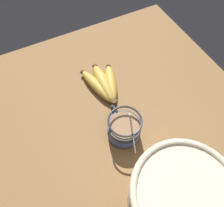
{
  "coord_description": "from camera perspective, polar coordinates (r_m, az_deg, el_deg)",
  "views": [
    {
      "loc": [
        -29.87,
        16.25,
        68.26
      ],
      "look_at": [
        3.84,
        -0.84,
        7.17
      ],
      "focal_mm": 35.0,
      "sensor_mm": 36.0,
      "label": 1
    }
  ],
  "objects": [
    {
      "name": "woven_basket",
      "position": [
        0.59,
        16.99,
        -22.72
      ],
      "size": [
        24.71,
        24.71,
        17.28
      ],
      "color": "beige",
      "rests_on": "table"
    },
    {
      "name": "banana_bunch",
      "position": [
        0.79,
        -2.19,
        5.13
      ],
      "size": [
        20.33,
        13.65,
        4.43
      ],
      "color": "#4C381E",
      "rests_on": "table"
    },
    {
      "name": "table",
      "position": [
        0.75,
        0.76,
        -4.79
      ],
      "size": [
        95.11,
        95.11,
        2.8
      ],
      "color": "brown",
      "rests_on": "ground"
    },
    {
      "name": "coffee_mug",
      "position": [
        0.68,
        2.86,
        -6.81
      ],
      "size": [
        16.47,
        10.37,
        16.7
      ],
      "color": "#28282D",
      "rests_on": "table"
    }
  ]
}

